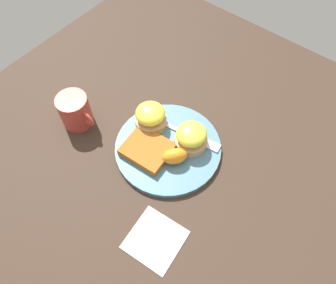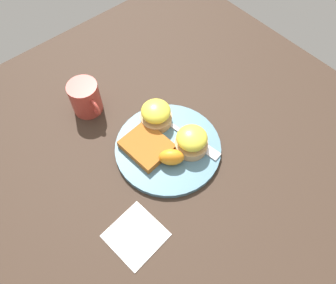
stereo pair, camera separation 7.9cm
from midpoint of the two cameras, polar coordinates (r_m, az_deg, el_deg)
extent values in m
plane|color=#38281E|center=(0.82, -2.75, -1.48)|extent=(1.10, 1.10, 0.00)
cylinder|color=slate|center=(0.81, -2.77, -1.23)|extent=(0.26, 0.26, 0.01)
cylinder|color=tan|center=(0.80, 1.18, -0.08)|extent=(0.08, 0.08, 0.02)
ellipsoid|color=yellow|center=(0.77, 1.22, 1.16)|extent=(0.07, 0.07, 0.04)
cylinder|color=tan|center=(0.84, -5.71, 3.46)|extent=(0.08, 0.08, 0.02)
ellipsoid|color=yellow|center=(0.81, -5.90, 4.75)|extent=(0.07, 0.07, 0.04)
cube|color=#A5591E|center=(0.79, -6.47, -1.48)|extent=(0.12, 0.10, 0.02)
ellipsoid|color=orange|center=(0.77, -1.75, -2.76)|extent=(0.07, 0.07, 0.04)
cube|color=silver|center=(0.84, -2.87, 2.74)|extent=(0.11, 0.03, 0.00)
cube|color=silver|center=(0.81, 4.86, -0.87)|extent=(0.04, 0.03, 0.00)
cylinder|color=#B23D33|center=(0.87, -18.43, 4.98)|extent=(0.08, 0.08, 0.09)
torus|color=#B23D33|center=(0.84, -16.55, 3.70)|extent=(0.05, 0.01, 0.05)
cube|color=white|center=(0.73, -5.47, -16.81)|extent=(0.12, 0.12, 0.00)
camera|label=1|loc=(0.04, -92.87, -4.60)|focal=35.00mm
camera|label=2|loc=(0.04, 87.13, 4.60)|focal=35.00mm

